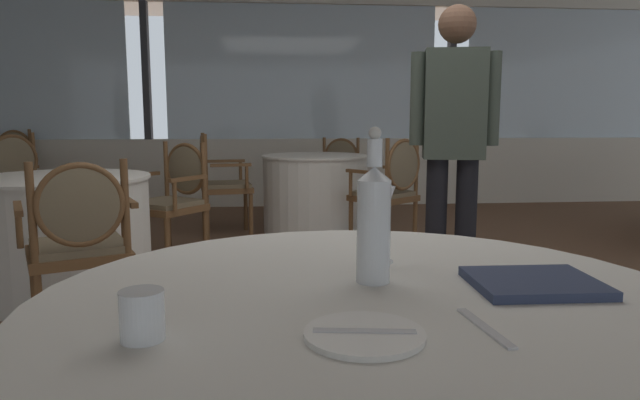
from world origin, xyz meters
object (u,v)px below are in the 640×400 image
Objects in this scene: water_tumbler at (142,315)px; diner_person_0 at (454,134)px; menu_book at (534,283)px; wine_glass at (381,209)px; dining_chair_1_1 at (217,176)px; dining_chair_1_0 at (338,170)px; dining_chair_2_1 at (10,165)px; dining_chair_2_0 at (7,180)px; water_bottle at (374,221)px; side_plate at (364,334)px; dining_chair_1_2 at (392,184)px; dining_chair_0_2 at (175,192)px; dining_chair_0_1 at (79,236)px.

diner_person_0 is at bearing 61.50° from water_tumbler.
wine_glass is at bearing 141.00° from menu_book.
diner_person_0 is at bearing -60.69° from dining_chair_1_1.
dining_chair_1_0 is 0.90× the size of dining_chair_2_1.
dining_chair_2_0 is at bearing 115.74° from water_tumbler.
water_bottle is 1.78× the size of wine_glass.
water_bottle is 4.11× the size of water_tumbler.
side_plate is 0.21× the size of dining_chair_2_0.
dining_chair_2_1 reaches higher than dining_chair_1_2.
dining_chair_2_1 is at bearing 114.79° from water_tumbler.
diner_person_0 is (0.56, 2.24, 0.26)m from menu_book.
dining_chair_1_0 reaches higher than water_tumbler.
dining_chair_2_1 reaches higher than wine_glass.
menu_book is at bearing 18.49° from dining_chair_1_0.
dining_chair_0_2 is (-1.00, 3.07, -0.35)m from wine_glass.
wine_glass is at bearing 43.56° from water_tumbler.
dining_chair_0_2 is at bearing 98.16° from water_tumbler.
side_plate is 4.98m from dining_chair_2_0.
dining_chair_1_0 is 1.64m from dining_chair_1_2.
dining_chair_0_1 is 2.66m from dining_chair_1_1.
water_tumbler is (-0.37, 0.02, 0.04)m from side_plate.
side_plate is 0.35m from water_bottle.
wine_glass is 0.20× the size of dining_chair_1_2.
water_bottle reaches higher than water_tumbler.
dining_chair_0_2 is at bearing -108.07° from diner_person_0.
dining_chair_0_2 reaches higher than menu_book.
dining_chair_2_0 is 1.80m from dining_chair_2_1.
menu_book is at bearing 133.34° from dining_chair_1_2.
dining_chair_1_1 reaches higher than dining_chair_1_2.
menu_book is 0.27× the size of dining_chair_1_1.
wine_glass is (0.05, 0.17, -0.00)m from water_bottle.
diner_person_0 is (4.10, -3.52, 0.44)m from dining_chair_2_1.
dining_chair_0_2 is (-0.95, 3.24, -0.35)m from water_bottle.
dining_chair_0_1 is at bearing 96.85° from dining_chair_1_2.
water_tumbler is at bearing 153.53° from dining_chair_2_0.
dining_chair_2_1 is at bearing 140.22° from dining_chair_1_1.
dining_chair_0_2 is (-0.87, 3.56, -0.21)m from side_plate.
dining_chair_0_2 is at bearing 62.38° from dining_chair_1_2.
dining_chair_1_2 is at bearing 77.07° from wine_glass.
water_bottle is 0.19× the size of diner_person_0.
dining_chair_2_0 is (-3.10, -1.21, 0.05)m from dining_chair_1_0.
water_tumbler is at bearing -162.67° from menu_book.
dining_chair_2_1 is at bearing 3.07° from dining_chair_0_1.
dining_chair_1_1 is at bearing -32.98° from dining_chair_0_1.
dining_chair_1_2 is (1.97, 2.03, -0.00)m from dining_chair_0_1.
side_plate is 0.78× the size of menu_book.
menu_book is 2.22m from dining_chair_0_1.
dining_chair_1_0 is (1.52, 1.98, -0.02)m from dining_chair_0_2.
dining_chair_0_2 is (0.19, 1.67, -0.01)m from dining_chair_0_1.
water_bottle is 1.31× the size of menu_book.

